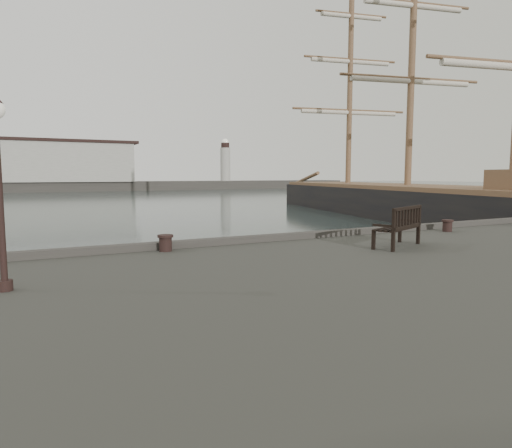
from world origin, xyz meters
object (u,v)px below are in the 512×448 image
(bollard_left, at_px, (165,243))
(tall_ship_main, at_px, (407,208))
(bench, at_px, (398,234))
(bollard_right, at_px, (447,226))

(bollard_left, height_order, tall_ship_main, tall_ship_main)
(bench, bearing_deg, tall_ship_main, 21.00)
(bollard_right, relative_size, tall_ship_main, 0.01)
(bollard_left, height_order, bollard_right, bollard_left)
(bollard_left, bearing_deg, bench, -20.65)
(bollard_right, height_order, tall_ship_main, tall_ship_main)
(bench, distance_m, bollard_right, 4.10)
(bench, relative_size, bollard_left, 4.64)
(bollard_left, distance_m, tall_ship_main, 29.95)
(bench, relative_size, bollard_right, 4.78)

